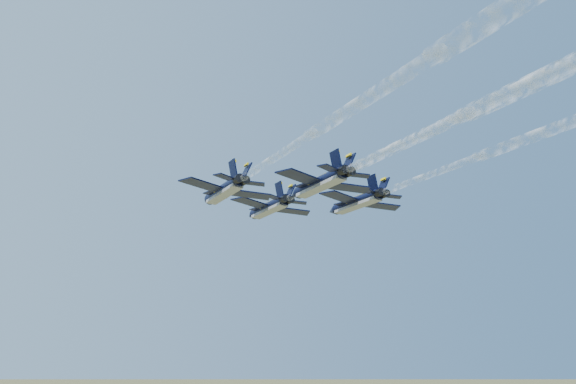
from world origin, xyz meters
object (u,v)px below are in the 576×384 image
jet_left (223,191)px  jet_slot (319,183)px  jet_lead (269,208)px  jet_right (356,202)px

jet_left → jet_slot: same height
jet_slot → jet_lead: bearing=87.7°
jet_right → jet_lead: bearing=136.9°
jet_right → jet_slot: size_ratio=1.00×
jet_left → jet_lead: bearing=42.5°
jet_left → jet_right: (20.99, -2.96, 0.00)m
jet_left → jet_right: size_ratio=1.00×
jet_left → jet_slot: (8.46, -11.04, 0.00)m
jet_lead → jet_slot: (-3.64, -19.24, 0.00)m
jet_lead → jet_left: (-12.10, -8.20, 0.00)m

